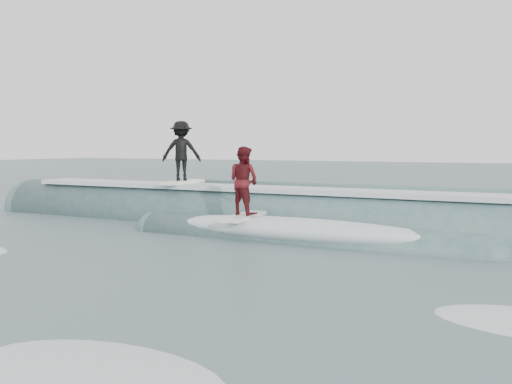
% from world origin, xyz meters
% --- Properties ---
extents(ground, '(160.00, 160.00, 0.00)m').
position_xyz_m(ground, '(0.00, 0.00, 0.00)').
color(ground, '#3D515A').
rests_on(ground, ground).
extents(breaking_wave, '(22.46, 3.89, 2.22)m').
position_xyz_m(breaking_wave, '(0.24, 6.70, 0.04)').
color(breaking_wave, '#335655').
rests_on(breaking_wave, ground).
extents(surfer_black, '(1.44, 2.01, 2.03)m').
position_xyz_m(surfer_black, '(-3.27, 6.99, 2.18)').
color(surfer_black, white).
rests_on(surfer_black, ground).
extents(surfer_red, '(1.00, 2.05, 1.89)m').
position_xyz_m(surfer_red, '(0.27, 4.79, 1.40)').
color(surfer_red, white).
rests_on(surfer_red, ground).
extents(whitewater, '(17.32, 6.29, 0.10)m').
position_xyz_m(whitewater, '(-0.17, -1.36, 0.00)').
color(whitewater, silver).
rests_on(whitewater, ground).
extents(far_swells, '(32.06, 8.65, 0.80)m').
position_xyz_m(far_swells, '(-1.46, 17.65, 0.00)').
color(far_swells, '#335655').
rests_on(far_swells, ground).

